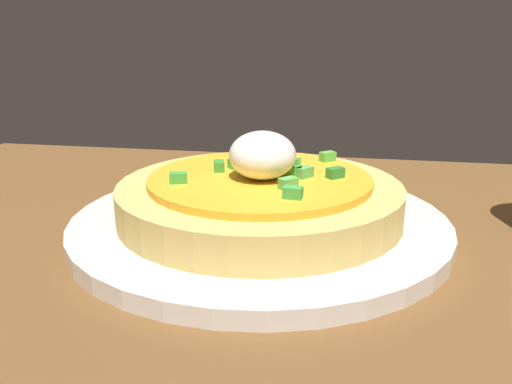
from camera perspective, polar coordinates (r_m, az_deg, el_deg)
dining_table at (r=32.94cm, az=8.54°, el=-13.98°), size 94.72×75.85×2.31cm
plate at (r=42.97cm, az=-0.00°, el=-3.39°), size 29.37×29.37×1.32cm
pizza at (r=42.15cm, az=0.03°, el=-0.32°), size 21.99×21.99×6.88cm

